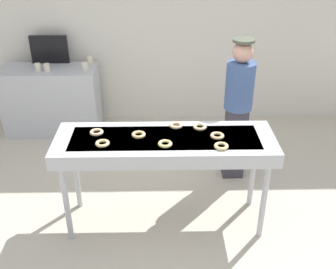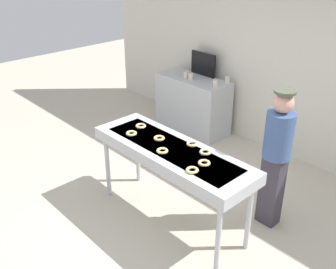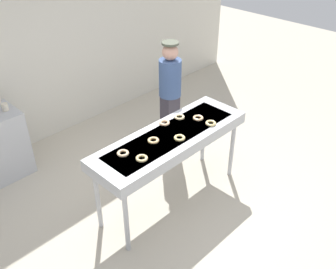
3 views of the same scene
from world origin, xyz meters
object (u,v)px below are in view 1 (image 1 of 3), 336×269
Objects in this scene: worker_baker at (238,104)px; paper_cup_2 at (47,67)px; plain_donut_0 at (176,125)px; menu_display at (49,49)px; prep_counter at (52,100)px; plain_donut_3 at (102,143)px; plain_donut_2 at (139,135)px; fryer_conveyor at (165,145)px; plain_donut_5 at (97,132)px; plain_donut_7 at (165,144)px; plain_donut_6 at (221,146)px; paper_cup_3 at (38,67)px; plain_donut_4 at (217,136)px; paper_cup_0 at (90,60)px; plain_donut_1 at (200,127)px; paper_cup_1 at (85,66)px.

paper_cup_2 is (-2.39, 1.11, 0.05)m from worker_baker.
menu_display is at bearing 129.66° from plain_donut_0.
prep_counter is 0.53m from paper_cup_2.
paper_cup_2 reaches higher than plain_donut_3.
plain_donut_2 is 2.31m from paper_cup_2.
fryer_conveyor is 0.66m from plain_donut_5.
plain_donut_7 is at bearing -1.87° from plain_donut_3.
worker_baker is 1.28× the size of prep_counter.
prep_counter is (-2.08, 2.21, -0.53)m from plain_donut_6.
paper_cup_2 and paper_cup_3 have the same top height.
plain_donut_7 is (0.56, -0.02, 0.00)m from plain_donut_3.
worker_baker is at bearing -24.14° from paper_cup_3.
fryer_conveyor is 15.80× the size of plain_donut_4.
paper_cup_0 is (0.55, 0.22, 0.52)m from prep_counter.
paper_cup_3 is (-0.12, 0.01, 0.00)m from paper_cup_2.
plain_donut_4 is 3.06m from menu_display.
paper_cup_0 is 1.00× the size of paper_cup_2.
plain_donut_0 is 0.08× the size of worker_baker.
worker_baker is 16.68× the size of paper_cup_0.
paper_cup_2 reaches higher than plain_donut_2.
paper_cup_0 is (-1.37, 2.06, -0.00)m from plain_donut_1.
paper_cup_1 is (-0.81, 1.94, -0.00)m from plain_donut_2.
paper_cup_0 is at bearing 21.60° from prep_counter.
plain_donut_2 is 1.29× the size of paper_cup_1.
plain_donut_1 is 1.00× the size of plain_donut_3.
menu_display reaches higher than prep_counter.
plain_donut_1 is (0.23, -0.04, 0.00)m from plain_donut_0.
plain_donut_0 and plain_donut_1 have the same top height.
plain_donut_2 and plain_donut_6 have the same top height.
plain_donut_7 is 0.08× the size of worker_baker.
worker_baker is 16.68× the size of paper_cup_2.
plain_donut_3 is 1.68m from worker_baker.
fryer_conveyor reaches higher than prep_counter.
plain_donut_2 is 2.60m from menu_display.
paper_cup_2 is (-2.06, 2.12, -0.00)m from plain_donut_6.
paper_cup_1 reaches higher than plain_donut_6.
fryer_conveyor is 15.80× the size of plain_donut_3.
plain_donut_4 is at bearing -44.32° from prep_counter.
plain_donut_6 is at bearing -49.65° from menu_display.
plain_donut_4 is at bearing 16.18° from plain_donut_7.
plain_donut_4 is at bearing -50.58° from plain_donut_1.
plain_donut_7 is at bearing -90.87° from fryer_conveyor.
prep_counter is at bearing 123.93° from plain_donut_2.
paper_cup_1 and paper_cup_2 have the same top height.
plain_donut_0 is 1.29× the size of paper_cup_0.
plain_donut_6 is 3.05m from paper_cup_3.
plain_donut_1 is 0.99m from plain_donut_5.
plain_donut_5 is 1.29× the size of paper_cup_2.
prep_counter is 0.74m from paper_cup_1.
paper_cup_3 reaches higher than plain_donut_4.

